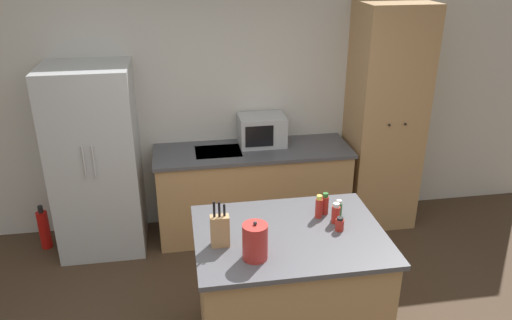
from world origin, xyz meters
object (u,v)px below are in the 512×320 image
Objects in this scene: spice_bottle_tall_dark at (336,214)px; spice_bottle_short_red at (319,207)px; kettle at (255,242)px; spice_bottle_amber_oil at (340,224)px; knife_block at (220,230)px; refrigerator at (96,161)px; microwave at (262,130)px; spice_bottle_green_herb at (339,209)px; pantry_cabinet at (385,119)px; spice_bottle_pale_salt at (325,204)px; fire_extinguisher at (44,229)px.

spice_bottle_short_red reaches higher than spice_bottle_tall_dark.
spice_bottle_tall_dark is 0.71m from kettle.
knife_block is at bearing -176.35° from spice_bottle_amber_oil.
refrigerator is 1.60m from microwave.
spice_bottle_short_red reaches higher than spice_bottle_green_herb.
spice_bottle_pale_salt is at bearing -126.01° from pantry_cabinet.
knife_block is 2.13× the size of spice_bottle_tall_dark.
knife_block is 3.26× the size of spice_bottle_amber_oil.
spice_bottle_tall_dark is 1.53× the size of spice_bottle_amber_oil.
spice_bottle_pale_salt is (-0.03, 0.23, 0.03)m from spice_bottle_amber_oil.
knife_block is 0.91m from spice_bottle_green_herb.
knife_block is 0.84m from spice_bottle_pale_salt.
spice_bottle_short_red is at bearing 136.53° from spice_bottle_tall_dark.
knife_block is at bearing -169.31° from spice_bottle_tall_dark.
spice_bottle_short_red is 0.15m from spice_bottle_green_herb.
spice_bottle_green_herb is (0.14, -0.01, -0.02)m from spice_bottle_short_red.
spice_bottle_short_red reaches higher than spice_bottle_pale_salt.
spice_bottle_tall_dark reaches higher than fire_extinguisher.
refrigerator is 10.68× the size of spice_bottle_pale_salt.
spice_bottle_pale_salt is at bearing 98.41° from spice_bottle_amber_oil.
pantry_cabinet is 1.84m from spice_bottle_short_red.
spice_bottle_tall_dark is (1.82, -1.51, 0.12)m from refrigerator.
spice_bottle_tall_dark is at bearing -39.70° from refrigerator.
spice_bottle_tall_dark is 1.19× the size of spice_bottle_green_herb.
spice_bottle_short_red is 0.68m from kettle.
kettle is (-0.53, -0.42, 0.04)m from spice_bottle_short_red.
refrigerator is at bearing 140.53° from spice_bottle_short_red.
spice_bottle_green_herb is (0.05, 0.19, 0.01)m from spice_bottle_amber_oil.
spice_bottle_pale_salt is (-0.09, 0.05, 0.02)m from spice_bottle_green_herb.
spice_bottle_green_herb is at bearing 31.56° from kettle.
refrigerator is 18.02× the size of spice_bottle_amber_oil.
spice_bottle_pale_salt is 0.64× the size of kettle.
spice_bottle_amber_oil is 0.38× the size of kettle.
spice_bottle_short_red is 0.38× the size of fire_extinguisher.
spice_bottle_amber_oil reaches higher than fire_extinguisher.
pantry_cabinet is 2.51m from knife_block.
kettle is (-0.63, -0.33, 0.05)m from spice_bottle_tall_dark.
spice_bottle_green_herb reaches higher than spice_bottle_amber_oil.
knife_block is 0.27m from kettle.
microwave is 2.70× the size of spice_bottle_pale_salt.
kettle is at bearing -41.16° from knife_block.
spice_bottle_amber_oil is 0.22× the size of fire_extinguisher.
kettle is (-0.67, -0.41, 0.06)m from spice_bottle_green_herb.
spice_bottle_pale_salt reaches higher than spice_bottle_tall_dark.
spice_bottle_green_herb is at bearing 15.29° from knife_block.
microwave is at bearing 100.11° from spice_bottle_green_herb.
spice_bottle_green_herb is 0.79m from kettle.
spice_bottle_short_red is at bearing -126.75° from pantry_cabinet.
knife_block is at bearing -136.78° from pantry_cabinet.
spice_bottle_pale_salt is at bearing -82.77° from microwave.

